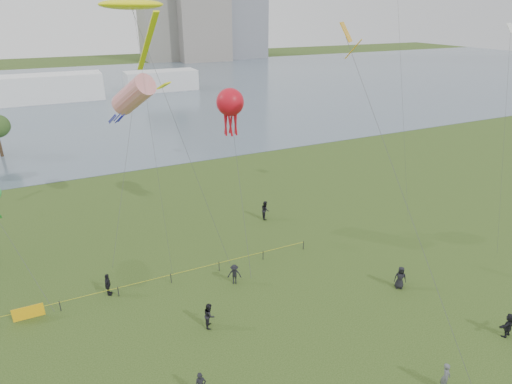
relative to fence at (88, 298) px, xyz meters
name	(u,v)px	position (x,y,z in m)	size (l,w,h in m)	color
ground_plane	(329,381)	(11.92, -13.28, -0.55)	(400.00, 400.00, 0.00)	#273E13
lake	(105,93)	(11.92, 86.72, -0.53)	(400.00, 120.00, 0.08)	slate
building_mid	(199,10)	(57.92, 148.72, 18.45)	(20.00, 20.00, 38.00)	gray
building_low	(162,24)	(43.92, 154.72, 13.45)	(16.00, 18.00, 28.00)	slate
pavilion_left	(52,88)	(-0.08, 81.72, 2.45)	(22.00, 8.00, 6.00)	white
pavilion_right	(161,81)	(25.92, 84.72, 1.95)	(18.00, 7.00, 5.00)	silver
fence	(88,298)	(0.00, 0.00, 0.00)	(24.07, 0.07, 1.05)	black
kite_flyer	(446,377)	(17.43, -16.51, 0.36)	(0.67, 0.44, 1.82)	#525659
spectator_a	(209,315)	(7.22, -5.97, 0.36)	(0.89, 0.69, 1.82)	black
spectator_b	(234,274)	(10.60, -2.14, 0.28)	(1.07, 0.62, 1.66)	black
spectator_c	(108,285)	(1.50, 0.51, 0.34)	(1.05, 0.44, 1.79)	black
spectator_d	(400,278)	(21.87, -8.03, 0.36)	(0.89, 0.58, 1.83)	black
spectator_e	(508,325)	(24.55, -15.09, 0.31)	(1.60, 0.51, 1.73)	black
spectator_g	(265,210)	(17.70, 6.90, 0.42)	(0.94, 0.74, 1.94)	black
kite_stingray	(132,6)	(6.33, 5.63, 19.41)	(7.25, 9.91, 20.43)	#3F3F42
kite_windsock	(133,95)	(6.41, 9.85, 12.40)	(6.12, 8.26, 14.94)	#3F3F42
kite_octopus	(230,103)	(13.91, 6.27, 11.74)	(3.08, 9.59, 13.57)	#3F3F42
kite_delta	(353,51)	(18.28, -4.50, 16.75)	(1.51, 14.48, 19.01)	#3F3F42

